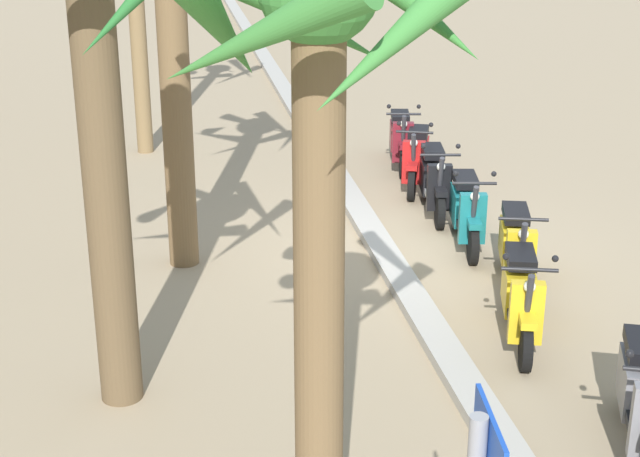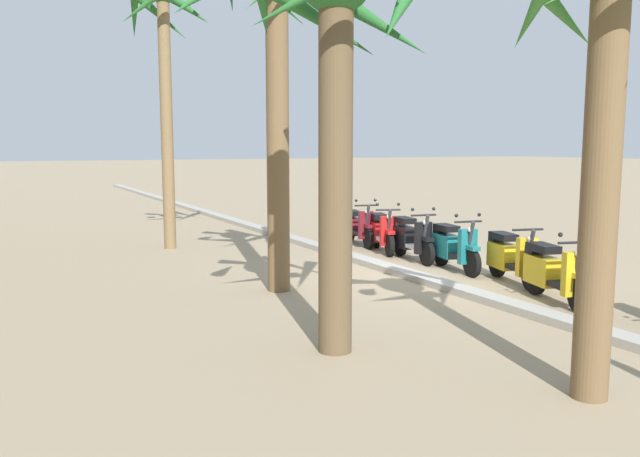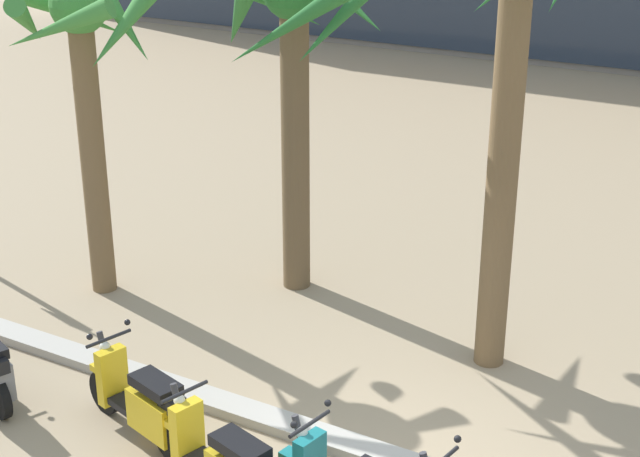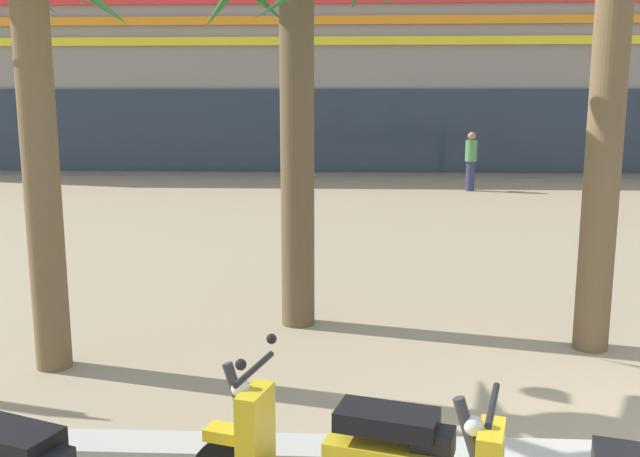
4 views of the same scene
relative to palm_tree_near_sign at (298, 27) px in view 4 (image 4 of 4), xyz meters
name	(u,v)px [view 4 (image 4 of 4)]	position (x,y,z in m)	size (l,w,h in m)	color
mall_facade_backdrop	(350,32)	(0.46, 24.06, 2.08)	(40.32, 15.59, 11.14)	gray
palm_tree_near_sign	(298,27)	(0.00, 0.00, 0.00)	(2.46, 2.46, 4.75)	brown
palm_tree_far_corner	(31,28)	(-2.39, -1.50, -0.14)	(2.10, 2.15, 4.49)	brown
pedestrian_strolling_near_curb	(471,160)	(4.09, 12.72, -2.57)	(0.34, 0.46, 1.72)	#2D3351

